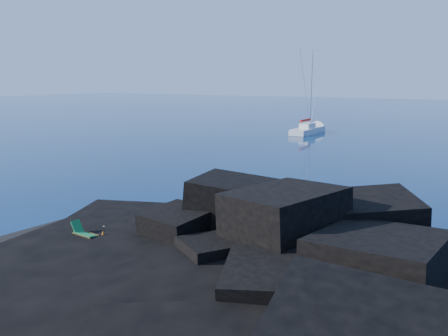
{
  "coord_description": "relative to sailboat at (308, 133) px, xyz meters",
  "views": [
    {
      "loc": [
        21.21,
        -14.0,
        8.31
      ],
      "look_at": [
        4.82,
        12.71,
        2.0
      ],
      "focal_mm": 35.0,
      "sensor_mm": 36.0,
      "label": 1
    }
  ],
  "objects": [
    {
      "name": "sunbather",
      "position": [
        7.24,
        -50.96,
        0.53
      ],
      "size": [
        1.62,
        1.14,
        0.26
      ],
      "primitive_type": null,
      "rotation": [
        0.0,
        0.0,
        0.47
      ],
      "color": "tan",
      "rests_on": "towel"
    },
    {
      "name": "surf_foam",
      "position": [
        8.63,
        -47.38,
        0.0
      ],
      "size": [
        10.0,
        8.0,
        0.06
      ],
      "primitive_type": null,
      "color": "white",
      "rests_on": "ground"
    },
    {
      "name": "towel",
      "position": [
        7.24,
        -50.96,
        0.37
      ],
      "size": [
        1.84,
        1.45,
        0.04
      ],
      "primitive_type": "cube",
      "rotation": [
        0.0,
        0.0,
        0.47
      ],
      "color": "white",
      "rests_on": "beach"
    },
    {
      "name": "headland",
      "position": [
        16.63,
        -49.38,
        0.0
      ],
      "size": [
        24.0,
        24.0,
        3.6
      ],
      "primitive_type": null,
      "color": "black",
      "rests_on": "ground"
    },
    {
      "name": "ground",
      "position": [
        3.63,
        -52.38,
        0.0
      ],
      "size": [
        400.0,
        400.0,
        0.0
      ],
      "primitive_type": "plane",
      "color": "#031438",
      "rests_on": "ground"
    },
    {
      "name": "sailboat",
      "position": [
        0.0,
        0.0,
        0.0
      ],
      "size": [
        2.93,
        12.57,
        13.12
      ],
      "primitive_type": null,
      "rotation": [
        0.0,
        0.0,
        -0.02
      ],
      "color": "silver",
      "rests_on": "ground"
    },
    {
      "name": "deck_chair",
      "position": [
        7.88,
        -52.15,
        0.85
      ],
      "size": [
        1.48,
        0.71,
        1.0
      ],
      "primitive_type": null,
      "rotation": [
        0.0,
        0.0,
        -0.05
      ],
      "color": "#187037",
      "rests_on": "beach"
    },
    {
      "name": "beach",
      "position": [
        8.13,
        -51.88,
        0.0
      ],
      "size": [
        9.08,
        6.86,
        0.7
      ],
      "primitive_type": "cube",
      "rotation": [
        0.0,
        0.0,
        -0.1
      ],
      "color": "black",
      "rests_on": "ground"
    },
    {
      "name": "marker_cone",
      "position": [
        8.6,
        -51.66,
        0.59
      ],
      "size": [
        0.36,
        0.36,
        0.48
      ],
      "primitive_type": "cone",
      "rotation": [
        0.0,
        0.0,
        0.14
      ],
      "color": "orange",
      "rests_on": "beach"
    }
  ]
}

